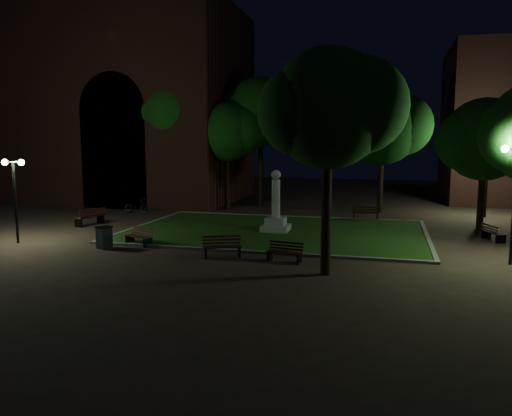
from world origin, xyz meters
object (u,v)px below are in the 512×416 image
(bench_near_left, at_px, (222,247))
(bench_far_side, at_px, (366,214))
(bench_right_side, at_px, (492,233))
(bicycle, at_px, (136,206))
(monument, at_px, (276,214))
(bench_left_side, at_px, (90,217))
(trash_bin, at_px, (104,237))
(bench_west_near, at_px, (140,237))
(bench_near_right, at_px, (285,253))

(bench_near_left, relative_size, bench_far_side, 1.04)
(bench_right_side, relative_size, bicycle, 0.89)
(bench_near_left, bearing_deg, bicycle, 108.06)
(monument, height_order, bench_left_side, monument)
(monument, bearing_deg, trash_bin, -138.07)
(monument, bearing_deg, bench_left_side, -176.65)
(bench_near_left, bearing_deg, trash_bin, 153.65)
(monument, relative_size, bench_west_near, 2.07)
(bench_near_left, bearing_deg, bench_right_side, 5.43)
(bench_west_near, bearing_deg, bench_far_side, 69.55)
(bench_left_side, bearing_deg, bench_near_left, 78.42)
(monument, xyz_separation_m, bench_near_left, (-0.91, -6.07, -0.55))
(bench_near_right, xyz_separation_m, bench_far_side, (2.63, 11.49, 0.04))
(bench_near_right, height_order, bench_left_side, bench_left_side)
(monument, distance_m, bench_right_side, 10.59)
(bench_near_left, distance_m, bench_far_side, 12.54)
(trash_bin, bearing_deg, bench_near_left, -2.17)
(bench_left_side, xyz_separation_m, bench_right_side, (21.20, 1.07, -0.09))
(bench_near_left, relative_size, bench_right_side, 1.10)
(bicycle, bearing_deg, monument, -111.19)
(bench_near_left, relative_size, bench_near_right, 1.13)
(bench_near_right, bearing_deg, monument, 114.88)
(bench_far_side, bearing_deg, bench_west_near, 42.23)
(bench_near_right, xyz_separation_m, bench_left_side, (-12.39, 5.58, 0.09))
(monument, bearing_deg, bench_west_near, -138.34)
(bench_right_side, bearing_deg, trash_bin, 90.33)
(bench_near_left, xyz_separation_m, bench_left_side, (-9.72, 5.45, 0.05))
(bench_west_near, xyz_separation_m, bench_right_side, (15.93, 5.22, -0.01))
(monument, distance_m, bench_west_near, 7.21)
(bench_near_right, distance_m, bench_far_side, 11.79)
(bench_near_left, distance_m, trash_bin, 5.62)
(bench_west_near, xyz_separation_m, bench_far_side, (9.75, 10.06, 0.03))
(bench_left_side, bearing_deg, bicycle, -163.84)
(monument, bearing_deg, bench_right_side, 2.42)
(monument, bearing_deg, bicycle, 156.87)
(bench_left_side, height_order, bench_far_side, bench_left_side)
(bench_right_side, distance_m, bench_far_side, 7.85)
(bicycle, bearing_deg, bench_west_near, -149.08)
(monument, distance_m, bench_left_side, 10.66)
(bench_far_side, height_order, bicycle, bicycle)
(monument, height_order, bench_near_left, monument)
(bench_near_right, distance_m, bench_right_side, 11.04)
(bench_left_side, relative_size, bicycle, 1.09)
(bench_west_near, relative_size, bench_left_side, 0.82)
(bicycle, bearing_deg, bench_near_right, -129.16)
(monument, relative_size, bench_right_side, 2.10)
(bench_near_left, distance_m, bicycle, 14.26)
(trash_bin, distance_m, bicycle, 11.08)
(monument, bearing_deg, bench_near_left, -98.53)
(monument, distance_m, bicycle, 11.42)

